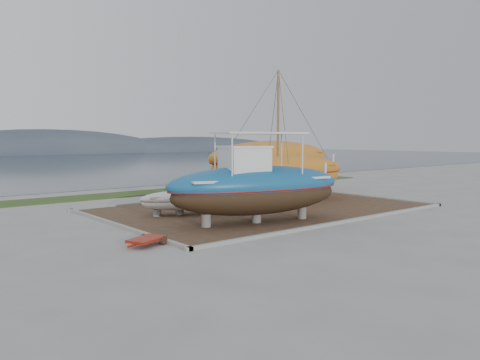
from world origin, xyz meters
TOP-DOWN VIEW (x-y plane):
  - ground at (0.00, 0.00)m, footprint 140.00×140.00m
  - dirt_patch at (0.00, 4.00)m, footprint 18.00×12.00m
  - curb_frame at (0.00, 4.00)m, footprint 18.60×12.60m
  - grass_strip at (0.00, 15.50)m, footprint 44.00×3.00m
  - blue_caique at (-3.54, 0.49)m, footprint 9.49×4.90m
  - white_dinghy at (-5.19, 4.81)m, footprint 4.47×2.90m
  - orange_sailboat at (2.89, 5.12)m, footprint 9.47×4.41m
  - orange_bare_hull at (5.20, 8.64)m, footprint 11.67×3.84m
  - red_trailer at (-9.92, -0.34)m, footprint 2.42×1.86m

SIDE VIEW (x-z plane):
  - ground at x=0.00m, z-range 0.00..0.00m
  - dirt_patch at x=0.00m, z-range 0.00..0.06m
  - grass_strip at x=0.00m, z-range 0.00..0.08m
  - curb_frame at x=0.00m, z-range 0.00..0.15m
  - red_trailer at x=-9.92m, z-range 0.00..0.31m
  - white_dinghy at x=-5.19m, z-range 0.06..1.32m
  - orange_bare_hull at x=5.20m, z-range 0.06..3.85m
  - blue_caique at x=-3.54m, z-range 0.06..4.43m
  - orange_sailboat at x=2.89m, z-range 0.06..8.41m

